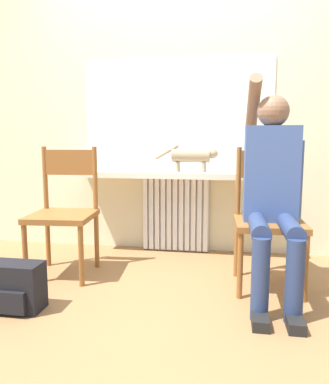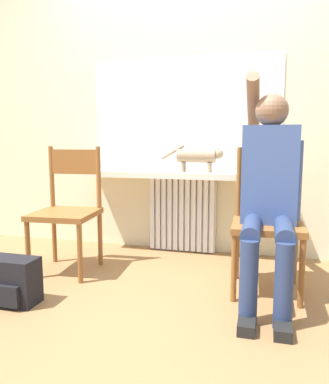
{
  "view_description": "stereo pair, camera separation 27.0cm",
  "coord_description": "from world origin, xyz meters",
  "px_view_note": "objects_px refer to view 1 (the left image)",
  "views": [
    {
      "loc": [
        0.44,
        -2.09,
        0.99
      ],
      "look_at": [
        0.0,
        0.55,
        0.61
      ],
      "focal_mm": 35.0,
      "sensor_mm": 36.0,
      "label": 1
    },
    {
      "loc": [
        0.71,
        -2.03,
        0.99
      ],
      "look_at": [
        0.0,
        0.55,
        0.61
      ],
      "focal_mm": 35.0,
      "sensor_mm": 36.0,
      "label": 2
    }
  ],
  "objects_px": {
    "person": "(272,186)",
    "chair_right": "(269,217)",
    "backpack": "(16,287)",
    "chair_left": "(64,210)",
    "cat": "(193,156)"
  },
  "relations": [
    {
      "from": "person",
      "to": "chair_right",
      "type": "bearing_deg",
      "value": 91.04
    },
    {
      "from": "chair_right",
      "to": "backpack",
      "type": "height_order",
      "value": "chair_right"
    },
    {
      "from": "chair_left",
      "to": "chair_right",
      "type": "relative_size",
      "value": 1.0
    },
    {
      "from": "person",
      "to": "cat",
      "type": "relative_size",
      "value": 2.65
    },
    {
      "from": "chair_right",
      "to": "backpack",
      "type": "distance_m",
      "value": 1.64
    },
    {
      "from": "person",
      "to": "cat",
      "type": "bearing_deg",
      "value": 128.84
    },
    {
      "from": "chair_right",
      "to": "person",
      "type": "relative_size",
      "value": 0.67
    },
    {
      "from": "person",
      "to": "backpack",
      "type": "bearing_deg",
      "value": -161.23
    },
    {
      "from": "cat",
      "to": "backpack",
      "type": "xyz_separation_m",
      "value": [
        -0.91,
        -1.21,
        -0.72
      ]
    },
    {
      "from": "person",
      "to": "chair_left",
      "type": "bearing_deg",
      "value": 174.99
    },
    {
      "from": "chair_left",
      "to": "person",
      "type": "bearing_deg",
      "value": -9.5
    },
    {
      "from": "chair_left",
      "to": "backpack",
      "type": "bearing_deg",
      "value": -96.81
    },
    {
      "from": "chair_left",
      "to": "backpack",
      "type": "height_order",
      "value": "chair_left"
    },
    {
      "from": "chair_left",
      "to": "cat",
      "type": "height_order",
      "value": "cat"
    },
    {
      "from": "chair_left",
      "to": "person",
      "type": "relative_size",
      "value": 0.67
    }
  ]
}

